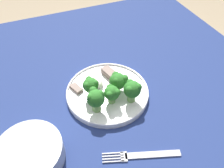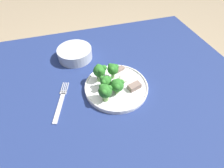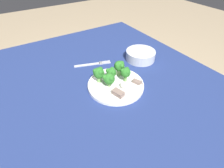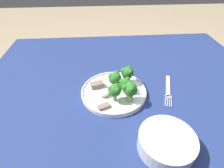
% 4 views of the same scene
% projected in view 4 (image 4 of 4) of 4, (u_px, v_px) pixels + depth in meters
% --- Properties ---
extents(table, '(1.15, 0.98, 0.72)m').
position_uv_depth(table, '(125.00, 106.00, 0.73)').
color(table, navy).
rests_on(table, ground_plane).
extents(dinner_plate, '(0.24, 0.24, 0.02)m').
position_uv_depth(dinner_plate, '(114.00, 92.00, 0.64)').
color(dinner_plate, white).
rests_on(dinner_plate, table).
extents(fork, '(0.07, 0.18, 0.00)m').
position_uv_depth(fork, '(168.00, 90.00, 0.65)').
color(fork, '#B2B2B7').
rests_on(fork, table).
extents(cream_bowl, '(0.15, 0.15, 0.05)m').
position_uv_depth(cream_bowl, '(166.00, 143.00, 0.45)').
color(cream_bowl, '#B7BCC6').
rests_on(cream_bowl, table).
extents(broccoli_floret_near_rim_left, '(0.05, 0.05, 0.06)m').
position_uv_depth(broccoli_floret_near_rim_left, '(115.00, 77.00, 0.64)').
color(broccoli_floret_near_rim_left, '#709E56').
rests_on(broccoli_floret_near_rim_left, dinner_plate).
extents(broccoli_floret_center_left, '(0.05, 0.05, 0.07)m').
position_uv_depth(broccoli_floret_center_left, '(127.00, 73.00, 0.65)').
color(broccoli_floret_center_left, '#709E56').
rests_on(broccoli_floret_center_left, dinner_plate).
extents(broccoli_floret_back_left, '(0.04, 0.04, 0.06)m').
position_uv_depth(broccoli_floret_back_left, '(125.00, 84.00, 0.61)').
color(broccoli_floret_back_left, '#709E56').
rests_on(broccoli_floret_back_left, dinner_plate).
extents(broccoli_floret_front_left, '(0.04, 0.04, 0.06)m').
position_uv_depth(broccoli_floret_front_left, '(115.00, 90.00, 0.57)').
color(broccoli_floret_front_left, '#709E56').
rests_on(broccoli_floret_front_left, dinner_plate).
extents(broccoli_floret_center_back, '(0.05, 0.05, 0.07)m').
position_uv_depth(broccoli_floret_center_back, '(129.00, 90.00, 0.57)').
color(broccoli_floret_center_back, '#709E56').
rests_on(broccoli_floret_center_back, dinner_plate).
extents(meat_slice_front_slice, '(0.05, 0.04, 0.02)m').
position_uv_depth(meat_slice_front_slice, '(97.00, 85.00, 0.64)').
color(meat_slice_front_slice, '#756056').
rests_on(meat_slice_front_slice, dinner_plate).
extents(meat_slice_middle_slice, '(0.04, 0.03, 0.01)m').
position_uv_depth(meat_slice_middle_slice, '(104.00, 106.00, 0.56)').
color(meat_slice_middle_slice, '#756056').
rests_on(meat_slice_middle_slice, dinner_plate).
extents(sauce_dollop, '(0.04, 0.04, 0.02)m').
position_uv_depth(sauce_dollop, '(104.00, 93.00, 0.61)').
color(sauce_dollop, silver).
rests_on(sauce_dollop, dinner_plate).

